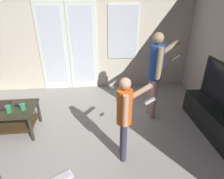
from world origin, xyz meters
name	(u,v)px	position (x,y,z in m)	size (l,w,h in m)	color
ground_plane	(59,155)	(0.00, 0.00, -0.01)	(5.85, 4.66, 0.02)	#9C988F
wall_back_with_doors	(69,35)	(0.03, 2.30, 1.27)	(5.85, 0.09, 2.62)	beige
coffee_table	(5,115)	(-0.91, 0.61, 0.34)	(0.98, 0.58, 0.47)	#2E2D1D
tv_stand	(215,119)	(2.55, 0.33, 0.21)	(0.44, 1.39, 0.42)	black
flat_screen_tv	(224,88)	(2.55, 0.34, 0.79)	(0.08, 1.09, 0.73)	black
person_adult	(156,69)	(1.62, 0.87, 0.94)	(0.63, 0.44, 1.56)	tan
person_child	(125,114)	(0.93, -0.12, 0.74)	(0.52, 0.33, 1.23)	#38384C
cup_near_edge	(8,109)	(-0.77, 0.50, 0.52)	(0.08, 0.08, 0.12)	#318A52
cup_by_laptop	(23,107)	(-0.57, 0.55, 0.52)	(0.09, 0.09, 0.10)	#338351
tv_remote_black	(20,105)	(-0.66, 0.67, 0.48)	(0.17, 0.05, 0.02)	black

